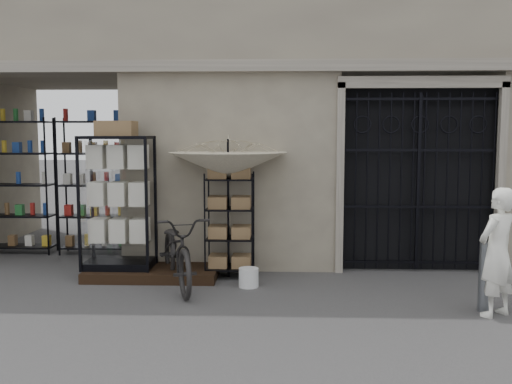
{
  "coord_description": "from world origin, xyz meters",
  "views": [
    {
      "loc": [
        -0.48,
        -6.97,
        2.21
      ],
      "look_at": [
        -0.8,
        1.4,
        1.35
      ],
      "focal_mm": 40.0,
      "sensor_mm": 36.0,
      "label": 1
    }
  ],
  "objects_px": {
    "display_cabinet": "(118,209)",
    "shopkeeper": "(494,316)",
    "bicycle": "(178,287)",
    "steel_bollard": "(485,277)",
    "market_umbrella": "(228,158)",
    "white_bucket": "(249,278)",
    "wire_rack": "(230,226)"
  },
  "relations": [
    {
      "from": "display_cabinet",
      "to": "shopkeeper",
      "type": "height_order",
      "value": "display_cabinet"
    },
    {
      "from": "bicycle",
      "to": "steel_bollard",
      "type": "height_order",
      "value": "bicycle"
    },
    {
      "from": "market_umbrella",
      "to": "shopkeeper",
      "type": "relative_size",
      "value": 1.63
    },
    {
      "from": "white_bucket",
      "to": "bicycle",
      "type": "height_order",
      "value": "bicycle"
    },
    {
      "from": "market_umbrella",
      "to": "steel_bollard",
      "type": "relative_size",
      "value": 2.9
    },
    {
      "from": "display_cabinet",
      "to": "white_bucket",
      "type": "relative_size",
      "value": 7.68
    },
    {
      "from": "display_cabinet",
      "to": "steel_bollard",
      "type": "distance_m",
      "value": 5.28
    },
    {
      "from": "display_cabinet",
      "to": "market_umbrella",
      "type": "distance_m",
      "value": 1.85
    },
    {
      "from": "wire_rack",
      "to": "market_umbrella",
      "type": "distance_m",
      "value": 1.05
    },
    {
      "from": "steel_bollard",
      "to": "shopkeeper",
      "type": "xyz_separation_m",
      "value": [
        0.07,
        -0.17,
        -0.44
      ]
    },
    {
      "from": "wire_rack",
      "to": "market_umbrella",
      "type": "relative_size",
      "value": 0.63
    },
    {
      "from": "steel_bollard",
      "to": "display_cabinet",
      "type": "bearing_deg",
      "value": 163.23
    },
    {
      "from": "market_umbrella",
      "to": "bicycle",
      "type": "bearing_deg",
      "value": -138.43
    },
    {
      "from": "display_cabinet",
      "to": "market_umbrella",
      "type": "height_order",
      "value": "market_umbrella"
    },
    {
      "from": "bicycle",
      "to": "shopkeeper",
      "type": "xyz_separation_m",
      "value": [
        4.09,
        -1.17,
        0.0
      ]
    },
    {
      "from": "wire_rack",
      "to": "steel_bollard",
      "type": "xyz_separation_m",
      "value": [
        3.32,
        -1.59,
        -0.35
      ]
    },
    {
      "from": "display_cabinet",
      "to": "steel_bollard",
      "type": "bearing_deg",
      "value": -17.31
    },
    {
      "from": "steel_bollard",
      "to": "market_umbrella",
      "type": "bearing_deg",
      "value": 154.4
    },
    {
      "from": "steel_bollard",
      "to": "wire_rack",
      "type": "bearing_deg",
      "value": 154.39
    },
    {
      "from": "white_bucket",
      "to": "shopkeeper",
      "type": "bearing_deg",
      "value": -21.29
    },
    {
      "from": "bicycle",
      "to": "wire_rack",
      "type": "bearing_deg",
      "value": 20.45
    },
    {
      "from": "market_umbrella",
      "to": "steel_bollard",
      "type": "height_order",
      "value": "market_umbrella"
    },
    {
      "from": "white_bucket",
      "to": "shopkeeper",
      "type": "relative_size",
      "value": 0.18
    },
    {
      "from": "market_umbrella",
      "to": "steel_bollard",
      "type": "distance_m",
      "value": 3.96
    },
    {
      "from": "white_bucket",
      "to": "steel_bollard",
      "type": "relative_size",
      "value": 0.32
    },
    {
      "from": "white_bucket",
      "to": "wire_rack",
      "type": "bearing_deg",
      "value": 119.29
    },
    {
      "from": "wire_rack",
      "to": "market_umbrella",
      "type": "height_order",
      "value": "market_umbrella"
    },
    {
      "from": "display_cabinet",
      "to": "wire_rack",
      "type": "bearing_deg",
      "value": 2.03
    },
    {
      "from": "shopkeeper",
      "to": "wire_rack",
      "type": "bearing_deg",
      "value": -63.71
    },
    {
      "from": "wire_rack",
      "to": "white_bucket",
      "type": "relative_size",
      "value": 5.67
    },
    {
      "from": "display_cabinet",
      "to": "shopkeeper",
      "type": "relative_size",
      "value": 1.4
    },
    {
      "from": "wire_rack",
      "to": "market_umbrella",
      "type": "xyz_separation_m",
      "value": [
        -0.02,
        0.01,
        1.05
      ]
    }
  ]
}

